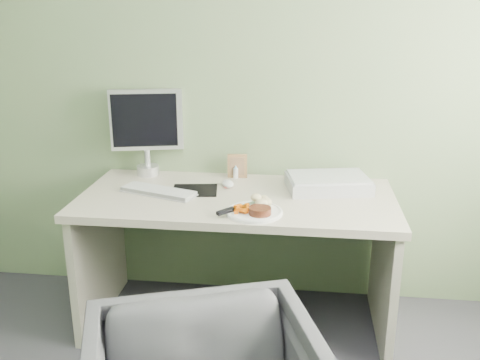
# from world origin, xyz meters

# --- Properties ---
(wall_back) EXTENTS (3.50, 0.00, 3.50)m
(wall_back) POSITION_xyz_m (0.00, 2.00, 1.35)
(wall_back) COLOR #6C805A
(wall_back) RESTS_ON floor
(desk) EXTENTS (1.60, 0.75, 0.73)m
(desk) POSITION_xyz_m (0.00, 1.62, 0.55)
(desk) COLOR beige
(desk) RESTS_ON floor
(plate) EXTENTS (0.26, 0.26, 0.01)m
(plate) POSITION_xyz_m (0.11, 1.39, 0.74)
(plate) COLOR white
(plate) RESTS_ON desk
(steak) EXTENTS (0.10, 0.10, 0.03)m
(steak) POSITION_xyz_m (0.14, 1.35, 0.76)
(steak) COLOR black
(steak) RESTS_ON plate
(potato_pile) EXTENTS (0.14, 0.12, 0.06)m
(potato_pile) POSITION_xyz_m (0.15, 1.45, 0.78)
(potato_pile) COLOR #A49150
(potato_pile) RESTS_ON plate
(carrot_heap) EXTENTS (0.08, 0.07, 0.05)m
(carrot_heap) POSITION_xyz_m (0.06, 1.37, 0.77)
(carrot_heap) COLOR #E15A04
(carrot_heap) RESTS_ON plate
(steak_knife) EXTENTS (0.18, 0.21, 0.02)m
(steak_knife) POSITION_xyz_m (0.01, 1.37, 0.76)
(steak_knife) COLOR silver
(steak_knife) RESTS_ON plate
(mousepad) EXTENTS (0.26, 0.23, 0.00)m
(mousepad) POSITION_xyz_m (-0.23, 1.68, 0.73)
(mousepad) COLOR black
(mousepad) RESTS_ON desk
(keyboard) EXTENTS (0.41, 0.24, 0.02)m
(keyboard) POSITION_xyz_m (-0.40, 1.61, 0.74)
(keyboard) COLOR white
(keyboard) RESTS_ON desk
(computer_mouse) EXTENTS (0.09, 0.12, 0.04)m
(computer_mouse) POSITION_xyz_m (-0.07, 1.76, 0.75)
(computer_mouse) COLOR white
(computer_mouse) RESTS_ON desk
(photo_frame) EXTENTS (0.11, 0.02, 0.14)m
(photo_frame) POSITION_xyz_m (-0.04, 1.93, 0.80)
(photo_frame) COLOR olive
(photo_frame) RESTS_ON desk
(eyedrop_bottle) EXTENTS (0.03, 0.03, 0.08)m
(eyedrop_bottle) POSITION_xyz_m (-0.04, 1.91, 0.77)
(eyedrop_bottle) COLOR white
(eyedrop_bottle) RESTS_ON desk
(scanner) EXTENTS (0.47, 0.36, 0.07)m
(scanner) POSITION_xyz_m (0.46, 1.78, 0.76)
(scanner) COLOR #A7AAAE
(scanner) RESTS_ON desk
(monitor) EXTENTS (0.40, 0.15, 0.48)m
(monitor) POSITION_xyz_m (-0.55, 1.94, 1.00)
(monitor) COLOR silver
(monitor) RESTS_ON desk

